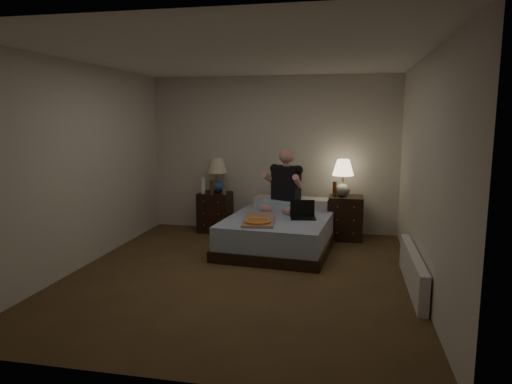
% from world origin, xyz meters
% --- Properties ---
extents(floor, '(4.00, 4.50, 0.00)m').
position_xyz_m(floor, '(0.00, 0.00, 0.00)').
color(floor, brown).
rests_on(floor, ground).
extents(ceiling, '(4.00, 4.50, 0.00)m').
position_xyz_m(ceiling, '(0.00, 0.00, 2.50)').
color(ceiling, white).
rests_on(ceiling, ground).
extents(wall_back, '(4.00, 0.00, 2.50)m').
position_xyz_m(wall_back, '(0.00, 2.25, 1.25)').
color(wall_back, silver).
rests_on(wall_back, ground).
extents(wall_front, '(4.00, 0.00, 2.50)m').
position_xyz_m(wall_front, '(0.00, -2.25, 1.25)').
color(wall_front, silver).
rests_on(wall_front, ground).
extents(wall_left, '(0.00, 4.50, 2.50)m').
position_xyz_m(wall_left, '(-2.00, 0.00, 1.25)').
color(wall_left, silver).
rests_on(wall_left, ground).
extents(wall_right, '(0.00, 4.50, 2.50)m').
position_xyz_m(wall_right, '(2.00, 0.00, 1.25)').
color(wall_right, silver).
rests_on(wall_right, ground).
extents(bed, '(1.55, 1.97, 0.46)m').
position_xyz_m(bed, '(0.28, 1.22, 0.23)').
color(bed, '#5771AE').
rests_on(bed, floor).
extents(nightstand_left, '(0.50, 0.46, 0.64)m').
position_xyz_m(nightstand_left, '(-0.90, 1.98, 0.32)').
color(nightstand_left, black).
rests_on(nightstand_left, floor).
extents(nightstand_right, '(0.51, 0.46, 0.66)m').
position_xyz_m(nightstand_right, '(1.19, 1.91, 0.33)').
color(nightstand_right, black).
rests_on(nightstand_right, floor).
extents(lamp_left, '(0.38, 0.38, 0.56)m').
position_xyz_m(lamp_left, '(-0.87, 2.02, 0.92)').
color(lamp_left, '#264F8B').
rests_on(lamp_left, nightstand_left).
extents(lamp_right, '(0.40, 0.40, 0.56)m').
position_xyz_m(lamp_right, '(1.13, 1.92, 0.94)').
color(lamp_right, gray).
rests_on(lamp_right, nightstand_right).
extents(water_bottle, '(0.07, 0.07, 0.25)m').
position_xyz_m(water_bottle, '(-1.06, 1.85, 0.77)').
color(water_bottle, white).
rests_on(water_bottle, nightstand_left).
extents(soda_can, '(0.07, 0.07, 0.10)m').
position_xyz_m(soda_can, '(-0.71, 1.85, 0.69)').
color(soda_can, '#A1A29D').
rests_on(soda_can, nightstand_left).
extents(beer_bottle_left, '(0.06, 0.06, 0.23)m').
position_xyz_m(beer_bottle_left, '(-0.89, 1.79, 0.76)').
color(beer_bottle_left, '#5F340D').
rests_on(beer_bottle_left, nightstand_left).
extents(beer_bottle_right, '(0.06, 0.06, 0.23)m').
position_xyz_m(beer_bottle_right, '(1.02, 1.85, 0.78)').
color(beer_bottle_right, '#532A0B').
rests_on(beer_bottle_right, nightstand_right).
extents(person, '(0.80, 0.71, 0.93)m').
position_xyz_m(person, '(0.29, 1.62, 0.93)').
color(person, black).
rests_on(person, bed).
extents(laptop, '(0.38, 0.34, 0.24)m').
position_xyz_m(laptop, '(0.62, 1.12, 0.58)').
color(laptop, black).
rests_on(laptop, bed).
extents(pizza_box, '(0.50, 0.81, 0.08)m').
position_xyz_m(pizza_box, '(0.08, 0.62, 0.50)').
color(pizza_box, tan).
rests_on(pizza_box, bed).
extents(radiator, '(0.10, 1.60, 0.40)m').
position_xyz_m(radiator, '(1.93, -0.04, 0.20)').
color(radiator, silver).
rests_on(radiator, floor).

